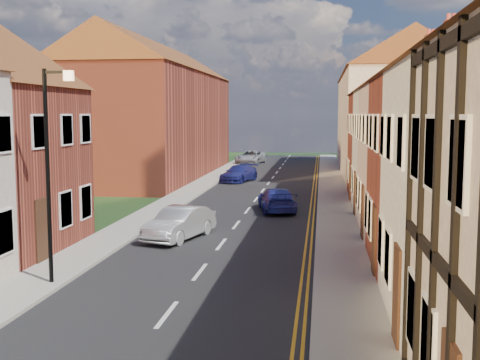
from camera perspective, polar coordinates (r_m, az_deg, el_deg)
name	(u,v)px	position (r m, az deg, el deg)	size (l,w,h in m)	color
road	(236,225)	(26.54, -0.36, -4.29)	(7.00, 90.00, 0.02)	black
pavement_left	(140,221)	(27.49, -9.50, -3.90)	(1.80, 90.00, 0.12)	#A4A095
pavement_right	(337,226)	(26.28, 9.21, -4.36)	(1.80, 90.00, 0.12)	#A4A095
cottage_r_pink	(466,124)	(25.36, 20.63, 4.97)	(8.30, 6.00, 9.00)	beige
cottage_r_white_far	(440,122)	(30.65, 18.39, 5.22)	(8.30, 5.20, 9.00)	white
cottage_r_cream_far	(421,121)	(35.97, 16.81, 5.38)	(8.30, 6.00, 9.00)	#973D2C
block_right_far	(391,109)	(51.14, 14.15, 6.57)	(8.30, 24.20, 10.50)	beige
block_left_far	(154,108)	(47.63, -8.12, 6.73)	(8.30, 24.20, 10.50)	#973D2C
lamppost	(50,162)	(17.56, -17.54, 1.60)	(0.88, 0.15, 6.00)	black
car_mid	(180,223)	(23.63, -5.75, -4.10)	(1.34, 3.83, 1.26)	#B5B9BE
car_far	(239,173)	(43.38, -0.10, 0.62)	(1.67, 4.10, 1.19)	navy
car_distant	(251,157)	(58.84, 1.02, 2.20)	(2.25, 4.87, 1.35)	silver
car_far_b	(277,200)	(30.21, 3.53, -1.88)	(1.66, 4.08, 1.19)	navy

